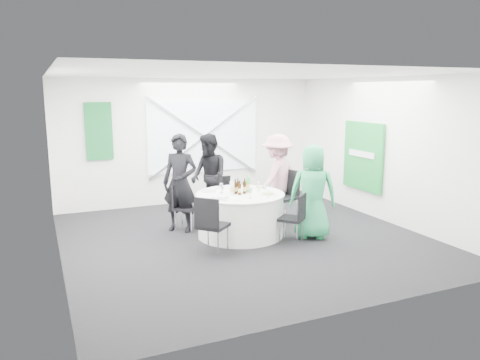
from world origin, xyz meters
name	(u,v)px	position (x,y,z in m)	size (l,w,h in m)	color
floor	(245,238)	(0.00, 0.00, 0.00)	(6.00, 6.00, 0.00)	black
ceiling	(245,74)	(0.00, 0.00, 2.80)	(6.00, 6.00, 0.00)	white
wall_back	(191,141)	(0.00, 3.00, 1.40)	(6.00, 6.00, 0.00)	white
wall_front	(355,195)	(0.00, -3.00, 1.40)	(6.00, 6.00, 0.00)	white
wall_left	(54,171)	(-3.00, 0.00, 1.40)	(6.00, 6.00, 0.00)	white
wall_right	(386,150)	(3.00, 0.00, 1.40)	(6.00, 6.00, 0.00)	white
window_panel	(204,137)	(0.30, 2.96, 1.50)	(2.60, 0.03, 1.60)	white
window_brace_a	(204,137)	(0.30, 2.92, 1.50)	(0.05, 0.05, 3.16)	silver
window_brace_b	(204,137)	(0.30, 2.92, 1.50)	(0.05, 0.05, 3.16)	silver
green_banner	(99,131)	(-2.00, 2.95, 1.70)	(0.55, 0.04, 1.20)	#166F30
green_sign	(363,156)	(2.94, 0.60, 1.20)	(0.05, 1.20, 1.40)	#198D33
banquet_table	(240,214)	(0.00, 0.20, 0.38)	(1.56, 1.56, 0.76)	silver
chair_back	(223,194)	(0.13, 1.34, 0.49)	(0.43, 0.43, 0.85)	black
chair_back_left	(182,203)	(-0.84, 0.92, 0.50)	(0.55, 0.55, 0.86)	black
chair_back_right	(286,192)	(1.18, 0.64, 0.60)	(0.60, 0.59, 1.02)	black
chair_front_right	(296,215)	(0.68, -0.57, 0.49)	(0.54, 0.54, 0.84)	black
chair_front_left	(210,221)	(-0.84, -0.59, 0.55)	(0.61, 0.61, 0.94)	black
person_man_back_left	(180,183)	(-0.88, 0.89, 0.89)	(0.65, 0.43, 1.78)	black
person_man_back	(209,177)	(-0.12, 1.46, 0.85)	(0.83, 0.46, 1.71)	black
person_woman_pink	(277,178)	(1.08, 0.84, 0.85)	(1.10, 0.51, 1.71)	#CE8597
person_woman_green	(313,192)	(1.10, -0.43, 0.82)	(0.80, 0.52, 1.64)	#2BA062
plate_back	(225,187)	(-0.06, 0.77, 0.77)	(0.28, 0.28, 0.01)	white
plate_back_left	(209,191)	(-0.45, 0.56, 0.77)	(0.28, 0.28, 0.01)	white
plate_back_right	(260,187)	(0.52, 0.46, 0.78)	(0.25, 0.25, 0.04)	white
plate_front_right	(268,194)	(0.40, -0.08, 0.78)	(0.29, 0.29, 0.04)	white
plate_front_left	(221,199)	(-0.47, -0.10, 0.77)	(0.27, 0.27, 0.01)	white
napkin	(223,197)	(-0.44, -0.13, 0.80)	(0.17, 0.11, 0.05)	silver
beer_bottle_a	(235,188)	(-0.08, 0.21, 0.86)	(0.06, 0.06, 0.26)	#3B210A
beer_bottle_b	(238,187)	(-0.01, 0.28, 0.86)	(0.06, 0.06, 0.26)	#3B210A
beer_bottle_c	(244,188)	(0.06, 0.15, 0.87)	(0.06, 0.06, 0.28)	#3B210A
beer_bottle_d	(240,189)	(-0.05, 0.11, 0.86)	(0.06, 0.06, 0.25)	#3B210A
green_water_bottle	(248,185)	(0.16, 0.22, 0.89)	(0.08, 0.08, 0.32)	green
clear_water_bottle	(232,188)	(-0.17, 0.16, 0.88)	(0.08, 0.08, 0.30)	white
wine_glass_a	(264,187)	(0.36, -0.02, 0.88)	(0.07, 0.07, 0.17)	white
wine_glass_b	(222,189)	(-0.36, 0.13, 0.88)	(0.07, 0.07, 0.17)	white
wine_glass_c	(244,183)	(0.21, 0.49, 0.88)	(0.07, 0.07, 0.17)	white
wine_glass_d	(251,191)	(0.02, -0.21, 0.88)	(0.07, 0.07, 0.17)	white
wine_glass_e	(258,184)	(0.39, 0.28, 0.88)	(0.07, 0.07, 0.17)	white
wine_glass_f	(221,186)	(-0.28, 0.38, 0.88)	(0.07, 0.07, 0.17)	white
fork_a	(267,198)	(0.28, -0.30, 0.76)	(0.01, 0.15, 0.01)	silver
knife_a	(272,193)	(0.55, 0.02, 0.76)	(0.01, 0.15, 0.01)	silver
fork_b	(235,187)	(0.15, 0.76, 0.76)	(0.01, 0.15, 0.01)	silver
knife_b	(217,189)	(-0.22, 0.73, 0.76)	(0.01, 0.15, 0.01)	silver
fork_c	(266,189)	(0.57, 0.30, 0.76)	(0.01, 0.15, 0.01)	silver
knife_c	(250,187)	(0.39, 0.62, 0.76)	(0.01, 0.15, 0.01)	silver
fork_d	(214,198)	(-0.55, 0.03, 0.76)	(0.01, 0.15, 0.01)	silver
knife_d	(238,201)	(-0.27, -0.31, 0.76)	(0.01, 0.15, 0.01)	silver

